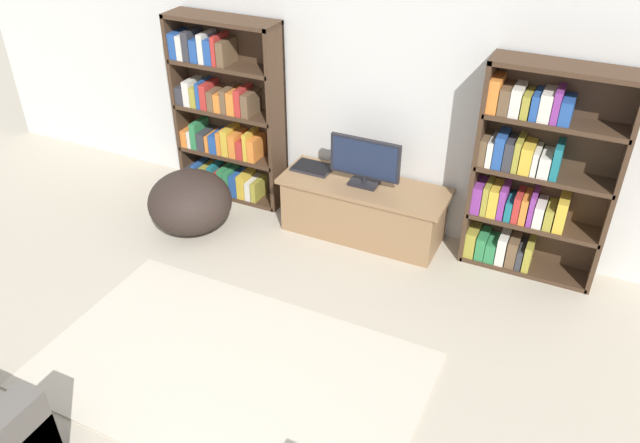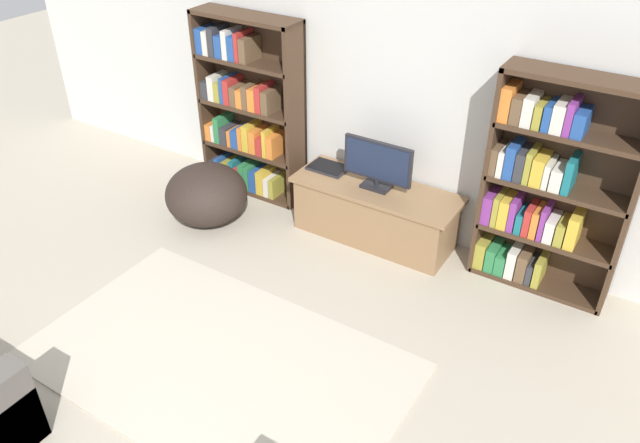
# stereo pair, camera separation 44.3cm
# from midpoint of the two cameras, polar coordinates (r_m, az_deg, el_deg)

# --- Properties ---
(wall_back) EXTENTS (8.80, 0.06, 2.60)m
(wall_back) POSITION_cam_midpoint_polar(r_m,az_deg,el_deg) (5.18, 3.84, 12.47)
(wall_back) COLOR silver
(wall_back) RESTS_ON ground_plane
(bookshelf_left) EXTENTS (1.04, 0.30, 1.71)m
(bookshelf_left) POSITION_cam_midpoint_polar(r_m,az_deg,el_deg) (5.91, -10.78, 9.44)
(bookshelf_left) COLOR #422D1E
(bookshelf_left) RESTS_ON ground_plane
(bookshelf_right) EXTENTS (1.04, 0.30, 1.71)m
(bookshelf_right) POSITION_cam_midpoint_polar(r_m,az_deg,el_deg) (4.94, 16.53, 3.96)
(bookshelf_right) COLOR #422D1E
(bookshelf_right) RESTS_ON ground_plane
(tv_stand) EXTENTS (1.45, 0.52, 0.50)m
(tv_stand) POSITION_cam_midpoint_polar(r_m,az_deg,el_deg) (5.40, 1.62, 1.04)
(tv_stand) COLOR #8E6B47
(tv_stand) RESTS_ON ground_plane
(television) EXTENTS (0.61, 0.16, 0.42)m
(television) POSITION_cam_midpoint_polar(r_m,az_deg,el_deg) (5.16, 1.68, 5.45)
(television) COLOR black
(television) RESTS_ON tv_stand
(laptop) EXTENTS (0.34, 0.24, 0.03)m
(laptop) POSITION_cam_midpoint_polar(r_m,az_deg,el_deg) (5.51, -2.98, 4.88)
(laptop) COLOR #28282D
(laptop) RESTS_ON tv_stand
(area_rug) EXTENTS (2.55, 1.53, 0.02)m
(area_rug) POSITION_cam_midpoint_polar(r_m,az_deg,el_deg) (4.36, -11.24, -13.32)
(area_rug) COLOR beige
(area_rug) RESTS_ON ground_plane
(beanbag_ottoman) EXTENTS (0.73, 0.73, 0.54)m
(beanbag_ottoman) POSITION_cam_midpoint_polar(r_m,az_deg,el_deg) (5.65, -14.01, 1.69)
(beanbag_ottoman) COLOR #2D231E
(beanbag_ottoman) RESTS_ON ground_plane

